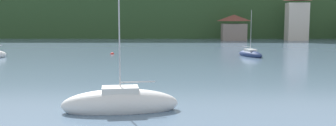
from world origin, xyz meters
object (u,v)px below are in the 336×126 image
(sailboat_mid_0, at_px, (120,103))
(mooring_buoy_near, at_px, (112,54))
(shore_building_westcentral, at_px, (297,18))
(sailboat_far_8, at_px, (250,54))
(shore_building_west, at_px, (234,28))

(sailboat_mid_0, relative_size, mooring_buoy_near, 14.61)
(shore_building_westcentral, xyz_separation_m, sailboat_far_8, (-17.89, -36.83, -4.77))
(shore_building_west, xyz_separation_m, shore_building_westcentral, (14.44, -0.36, 2.17))
(shore_building_westcentral, distance_m, sailboat_mid_0, 75.25)
(sailboat_far_8, bearing_deg, shore_building_west, 153.18)
(shore_building_westcentral, height_order, sailboat_mid_0, shore_building_westcentral)
(shore_building_westcentral, relative_size, mooring_buoy_near, 19.10)
(shore_building_westcentral, height_order, sailboat_far_8, shore_building_westcentral)
(shore_building_west, relative_size, sailboat_far_8, 0.89)
(shore_building_westcentral, height_order, mooring_buoy_near, shore_building_westcentral)
(shore_building_westcentral, relative_size, sailboat_far_8, 1.56)
(sailboat_mid_0, distance_m, mooring_buoy_near, 34.72)
(sailboat_mid_0, xyz_separation_m, sailboat_far_8, (13.69, 31.32, -0.14))
(sailboat_mid_0, bearing_deg, shore_building_westcentral, -123.77)
(sailboat_mid_0, relative_size, sailboat_far_8, 1.19)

